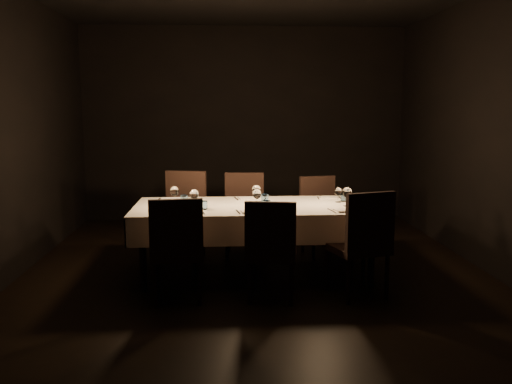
{
  "coord_description": "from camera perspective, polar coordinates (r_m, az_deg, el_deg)",
  "views": [
    {
      "loc": [
        -0.33,
        -5.53,
        1.77
      ],
      "look_at": [
        0.0,
        0.0,
        0.9
      ],
      "focal_mm": 38.0,
      "sensor_mm": 36.0,
      "label": 1
    }
  ],
  "objects": [
    {
      "name": "room",
      "position": [
        5.55,
        0.0,
        6.12
      ],
      "size": [
        5.01,
        6.01,
        3.01
      ],
      "color": "black",
      "rests_on": "ground"
    },
    {
      "name": "chair_near_left",
      "position": [
        4.96,
        -8.39,
        -5.58
      ],
      "size": [
        0.52,
        0.52,
        0.98
      ],
      "rotation": [
        0.0,
        0.0,
        3.25
      ],
      "color": "black",
      "rests_on": "ground"
    },
    {
      "name": "chair_near_right",
      "position": [
        5.12,
        11.12,
        -4.97
      ],
      "size": [
        0.61,
        0.61,
        1.02
      ],
      "rotation": [
        0.0,
        0.0,
        3.45
      ],
      "color": "black",
      "rests_on": "ground"
    },
    {
      "name": "dining_table",
      "position": [
        5.65,
        0.0,
        -2.14
      ],
      "size": [
        2.52,
        1.12,
        0.76
      ],
      "color": "black",
      "rests_on": "ground"
    },
    {
      "name": "place_setting_far_left",
      "position": [
        5.85,
        -8.43,
        -0.37
      ],
      "size": [
        0.35,
        0.41,
        0.19
      ],
      "rotation": [
        0.0,
        0.0,
        -0.1
      ],
      "color": "white",
      "rests_on": "dining_table"
    },
    {
      "name": "place_setting_far_right",
      "position": [
        5.95,
        8.49,
        -0.31
      ],
      "size": [
        0.29,
        0.39,
        0.16
      ],
      "rotation": [
        0.0,
        0.0,
        -0.07
      ],
      "color": "white",
      "rests_on": "dining_table"
    },
    {
      "name": "chair_near_center",
      "position": [
        4.94,
        1.61,
        -5.7
      ],
      "size": [
        0.52,
        0.52,
        0.95
      ],
      "rotation": [
        0.0,
        0.0,
        2.98
      ],
      "color": "black",
      "rests_on": "ground"
    },
    {
      "name": "place_setting_near_center",
      "position": [
        5.41,
        0.22,
        -1.02
      ],
      "size": [
        0.36,
        0.41,
        0.19
      ],
      "rotation": [
        0.0,
        0.0,
        0.16
      ],
      "color": "white",
      "rests_on": "dining_table"
    },
    {
      "name": "chair_far_right",
      "position": [
        6.61,
        6.78,
        -2.05
      ],
      "size": [
        0.53,
        0.53,
        0.94
      ],
      "rotation": [
        0.0,
        0.0,
        0.21
      ],
      "color": "black",
      "rests_on": "ground"
    },
    {
      "name": "place_setting_near_left",
      "position": [
        5.4,
        -6.5,
        -1.08
      ],
      "size": [
        0.36,
        0.41,
        0.19
      ],
      "rotation": [
        0.0,
        0.0,
        0.15
      ],
      "color": "white",
      "rests_on": "dining_table"
    },
    {
      "name": "chair_far_center",
      "position": [
        6.52,
        -1.25,
        -1.95
      ],
      "size": [
        0.5,
        0.5,
        0.99
      ],
      "rotation": [
        0.0,
        0.0,
        -0.06
      ],
      "color": "black",
      "rests_on": "ground"
    },
    {
      "name": "place_setting_far_center",
      "position": [
        5.84,
        0.03,
        -0.26
      ],
      "size": [
        0.37,
        0.42,
        0.2
      ],
      "rotation": [
        0.0,
        0.0,
        0.17
      ],
      "color": "white",
      "rests_on": "dining_table"
    },
    {
      "name": "place_setting_near_right",
      "position": [
        5.54,
        9.85,
        -0.87
      ],
      "size": [
        0.38,
        0.42,
        0.2
      ],
      "rotation": [
        0.0,
        0.0,
        0.18
      ],
      "color": "white",
      "rests_on": "dining_table"
    },
    {
      "name": "chair_far_left",
      "position": [
        6.43,
        -7.65,
        -2.02
      ],
      "size": [
        0.58,
        0.58,
        1.02
      ],
      "rotation": [
        0.0,
        0.0,
        -0.21
      ],
      "color": "black",
      "rests_on": "ground"
    }
  ]
}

